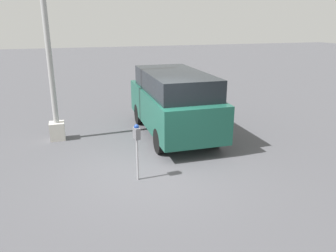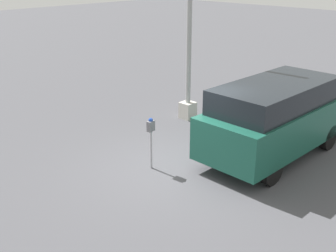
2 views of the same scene
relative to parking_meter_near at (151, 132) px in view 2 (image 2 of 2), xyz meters
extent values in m
plane|color=#4C4C51|center=(0.40, -0.49, -0.99)|extent=(80.00, 80.00, 0.00)
cylinder|color=#9E9EA3|center=(0.00, 0.00, -0.49)|extent=(0.05, 0.05, 1.00)
cube|color=slate|center=(0.00, 0.00, 0.14)|extent=(0.21, 0.14, 0.26)
sphere|color=navy|center=(0.00, 0.00, 0.30)|extent=(0.11, 0.11, 0.11)
cube|color=beige|center=(3.36, 1.79, -0.71)|extent=(0.44, 0.44, 0.55)
cylinder|color=#9E9E9E|center=(3.36, 1.79, 2.70)|extent=(0.16, 0.16, 6.28)
cube|color=#195142|center=(2.80, -1.77, -0.11)|extent=(4.60, 1.93, 1.06)
cube|color=black|center=(2.68, -1.76, 0.73)|extent=(3.68, 1.77, 0.61)
cube|color=orange|center=(5.04, -1.19, -0.48)|extent=(0.08, 0.12, 0.20)
cylinder|color=black|center=(4.23, -0.97, -0.63)|extent=(0.71, 0.23, 0.70)
cylinder|color=black|center=(4.20, -2.61, -0.63)|extent=(0.71, 0.23, 0.70)
cylinder|color=black|center=(1.39, -0.92, -0.63)|extent=(0.71, 0.23, 0.70)
cylinder|color=black|center=(1.37, -2.57, -0.63)|extent=(0.71, 0.23, 0.70)
camera|label=1|loc=(-6.72, 1.36, 2.52)|focal=35.00mm
camera|label=2|loc=(-6.48, -6.91, 3.80)|focal=45.00mm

